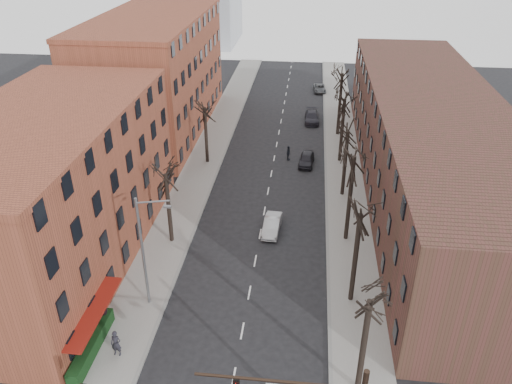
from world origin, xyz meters
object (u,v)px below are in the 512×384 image
(parked_car_near, at_px, (307,159))
(parked_car_mid, at_px, (312,117))
(pedestrian_a, at_px, (116,344))
(silver_sedan, at_px, (272,225))

(parked_car_near, relative_size, parked_car_mid, 0.84)
(parked_car_mid, relative_size, pedestrian_a, 2.46)
(parked_car_near, distance_m, pedestrian_a, 32.00)
(parked_car_near, bearing_deg, silver_sedan, -96.12)
(pedestrian_a, bearing_deg, parked_car_near, 72.02)
(silver_sedan, xyz_separation_m, parked_car_mid, (3.23, 27.67, 0.02))
(parked_car_mid, bearing_deg, parked_car_near, -93.24)
(silver_sedan, relative_size, parked_car_mid, 0.85)
(silver_sedan, height_order, parked_car_mid, parked_car_mid)
(parked_car_near, xyz_separation_m, parked_car_mid, (0.43, 13.51, 0.01))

